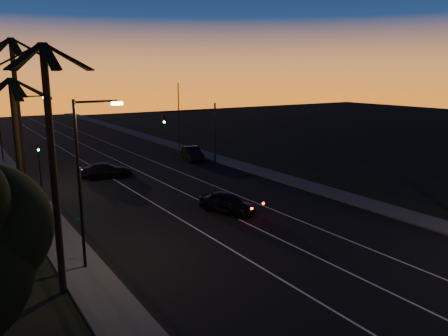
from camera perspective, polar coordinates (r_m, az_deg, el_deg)
road at (r=37.62m, az=-5.49°, el=-3.60°), size 20.00×170.00×0.01m
sidewalk_left at (r=34.20m, az=-22.48°, el=-6.00°), size 2.40×170.00×0.16m
sidewalk_right at (r=43.69m, az=7.66°, el=-1.31°), size 2.40×170.00×0.16m
lane_stripe_left at (r=36.40m, az=-9.69°, el=-4.24°), size 0.12×160.00×0.01m
lane_stripe_mid at (r=37.84m, az=-4.82°, el=-3.47°), size 0.12×160.00×0.01m
lane_stripe_right at (r=39.54m, az=-0.33°, el=-2.74°), size 0.12×160.00×0.01m
palm_near at (r=20.84m, az=-21.65°, el=2.64°), size 4.25×4.16×11.53m
palm_mid at (r=26.73m, az=-25.35°, el=2.49°), size 4.25×4.16×10.03m
palm_far at (r=32.61m, az=-25.29°, el=6.46°), size 4.25×4.16×12.53m
streetlight_left_near at (r=23.49m, az=-17.76°, el=-0.43°), size 2.55×0.26×9.00m
streetlight_left_far at (r=40.97m, az=-24.44°, el=3.89°), size 2.55×0.26×8.50m
street_sign at (r=25.40m, az=-18.05°, el=-8.13°), size 0.70×0.06×2.60m
signal_mast at (r=48.69m, az=-3.56°, el=5.78°), size 7.10×0.41×7.00m
signal_post at (r=43.41m, az=-23.04°, el=1.51°), size 0.28×0.37×4.20m
far_pole_right at (r=61.07m, az=-5.93°, el=6.78°), size 0.14×0.14×9.00m
lead_car at (r=32.75m, az=0.44°, el=-4.55°), size 3.38×5.29×1.53m
right_car at (r=52.65m, az=-4.17°, el=1.90°), size 2.81×5.18×1.62m
cross_car at (r=45.05m, az=-15.11°, el=-0.34°), size 5.45×3.07×1.49m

